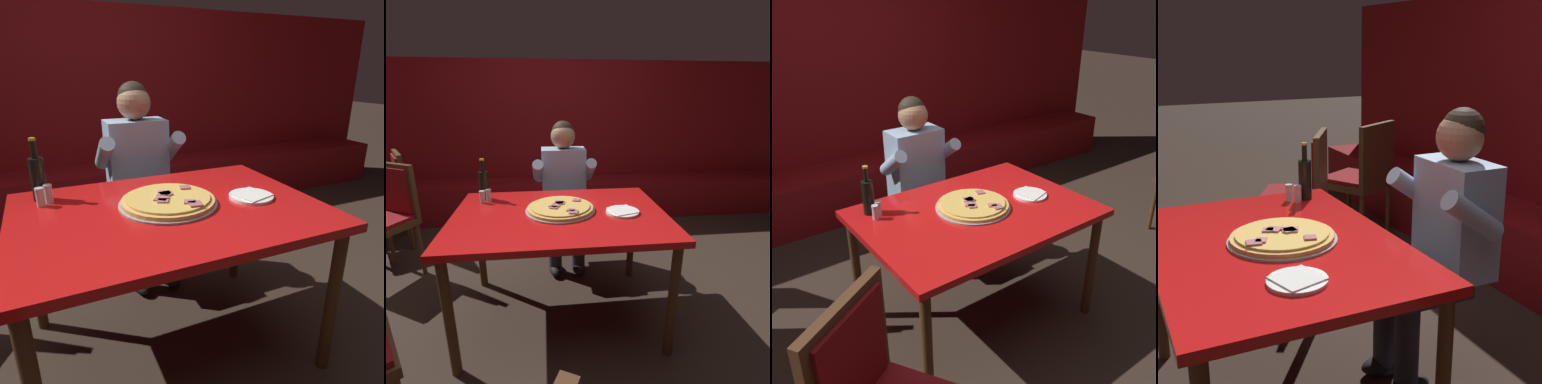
# 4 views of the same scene
# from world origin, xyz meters

# --- Properties ---
(ground_plane) EXTENTS (24.00, 24.00, 0.00)m
(ground_plane) POSITION_xyz_m (0.00, 0.00, 0.00)
(ground_plane) COLOR #33261E
(booth_wall_panel) EXTENTS (6.80, 0.16, 1.90)m
(booth_wall_panel) POSITION_xyz_m (0.00, 2.18, 0.95)
(booth_wall_panel) COLOR maroon
(booth_wall_panel) RESTS_ON ground_plane
(booth_bench) EXTENTS (6.46, 0.48, 0.46)m
(booth_bench) POSITION_xyz_m (0.00, 1.86, 0.23)
(booth_bench) COLOR maroon
(booth_bench) RESTS_ON ground_plane
(main_dining_table) EXTENTS (1.34, 0.95, 0.77)m
(main_dining_table) POSITION_xyz_m (0.00, 0.00, 0.69)
(main_dining_table) COLOR #4C2D19
(main_dining_table) RESTS_ON ground_plane
(pizza) EXTENTS (0.45, 0.45, 0.05)m
(pizza) POSITION_xyz_m (0.01, 0.03, 0.79)
(pizza) COLOR #9E9EA3
(pizza) RESTS_ON main_dining_table
(plate_white_paper) EXTENTS (0.21, 0.21, 0.02)m
(plate_white_paper) POSITION_xyz_m (0.40, -0.05, 0.78)
(plate_white_paper) COLOR white
(plate_white_paper) RESTS_ON main_dining_table
(beer_bottle) EXTENTS (0.07, 0.07, 0.29)m
(beer_bottle) POSITION_xyz_m (-0.52, 0.33, 0.88)
(beer_bottle) COLOR black
(beer_bottle) RESTS_ON main_dining_table
(shaker_black_pepper) EXTENTS (0.04, 0.04, 0.09)m
(shaker_black_pepper) POSITION_xyz_m (-0.52, 0.24, 0.81)
(shaker_black_pepper) COLOR silver
(shaker_black_pepper) RESTS_ON main_dining_table
(shaker_parmesan) EXTENTS (0.04, 0.04, 0.09)m
(shaker_parmesan) POSITION_xyz_m (-0.48, 0.28, 0.81)
(shaker_parmesan) COLOR silver
(shaker_parmesan) RESTS_ON main_dining_table
(diner_seated_blue_shirt) EXTENTS (0.53, 0.53, 1.27)m
(diner_seated_blue_shirt) POSITION_xyz_m (0.08, 0.75, 0.71)
(diner_seated_blue_shirt) COLOR black
(diner_seated_blue_shirt) RESTS_ON ground_plane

